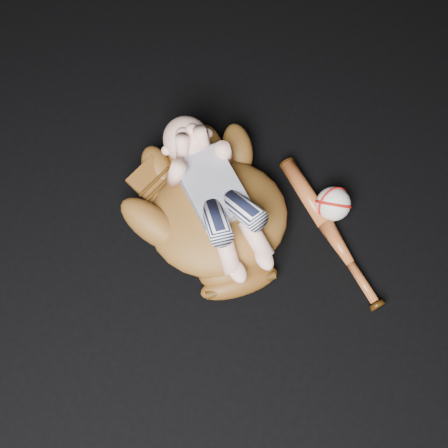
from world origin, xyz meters
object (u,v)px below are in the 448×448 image
(baseball_glove, at_px, (218,214))
(baseball_bat, at_px, (331,232))
(baseball, at_px, (333,204))
(newborn_baby, at_px, (218,196))

(baseball_glove, distance_m, baseball_bat, 0.26)
(baseball_bat, xyz_separation_m, baseball, (0.04, 0.05, 0.02))
(newborn_baby, bearing_deg, baseball, -20.19)
(newborn_baby, relative_size, baseball_bat, 0.97)
(baseball_glove, relative_size, baseball, 5.57)
(baseball_glove, xyz_separation_m, baseball, (0.24, -0.10, -0.03))
(baseball_bat, bearing_deg, baseball, 51.41)
(baseball_bat, relative_size, baseball, 5.07)
(baseball_bat, height_order, baseball, baseball)
(baseball_glove, xyz_separation_m, newborn_baby, (0.01, 0.01, 0.06))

